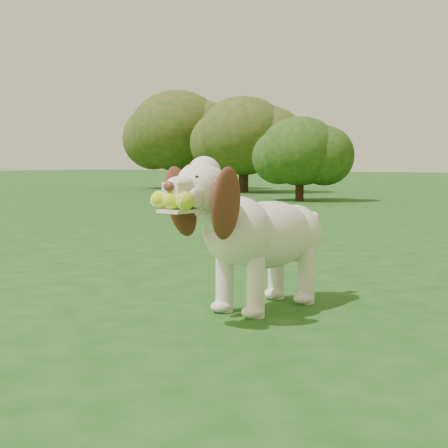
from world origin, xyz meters
The scene contains 5 objects.
ground centered at (0.00, 0.00, 0.00)m, with size 80.00×80.00×0.00m, color #184614.
dog centered at (-0.58, 0.40, 0.38)m, with size 0.45×1.09×0.71m.
shrub_a centered at (-4.44, 8.42, 0.86)m, with size 1.41×1.41×1.46m.
shrub_g centered at (-9.43, 11.49, 1.44)m, with size 2.37×2.37×2.45m.
shrub_e centered at (-6.98, 10.69, 1.24)m, with size 2.04×2.04×2.12m.
Camera 1 is at (1.02, -2.29, 0.69)m, focal length 55.00 mm.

